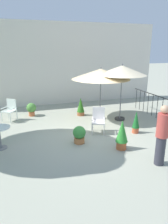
% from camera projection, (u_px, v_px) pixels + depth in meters
% --- Properties ---
extents(ground_plane, '(60.00, 60.00, 0.00)m').
position_uv_depth(ground_plane, '(85.00, 135.00, 7.70)').
color(ground_plane, '#9EA08D').
extents(villa_facade, '(11.39, 0.30, 4.35)m').
position_uv_depth(villa_facade, '(58.00, 64.00, 11.46)').
color(villa_facade, silver).
rests_on(villa_facade, ground).
extents(patio_umbrella_0, '(2.49, 2.49, 2.27)m').
position_uv_depth(patio_umbrella_0, '(101.00, 74.00, 8.89)').
color(patio_umbrella_0, '#2D2D2D').
rests_on(patio_umbrella_0, ground).
extents(patio_umbrella_1, '(2.03, 2.03, 2.41)m').
position_uv_depth(patio_umbrella_1, '(122.00, 71.00, 8.71)').
color(patio_umbrella_1, '#2D2D2D').
rests_on(patio_umbrella_1, ground).
extents(patio_chair_0, '(0.62, 0.62, 0.94)m').
position_uv_depth(patio_chair_0, '(98.00, 119.00, 7.84)').
color(patio_chair_0, silver).
rests_on(patio_chair_0, ground).
extents(patio_chair_1, '(0.68, 0.67, 0.94)m').
position_uv_depth(patio_chair_1, '(10.00, 109.00, 9.06)').
color(patio_chair_1, white).
rests_on(patio_chair_1, ground).
extents(potted_plant_1, '(0.27, 0.27, 0.85)m').
position_uv_depth(potted_plant_1, '(136.00, 122.00, 7.77)').
color(potted_plant_1, '#BF5534').
rests_on(potted_plant_1, ground).
extents(potted_plant_2, '(0.44, 0.44, 0.61)m').
position_uv_depth(potted_plant_2, '(31.00, 109.00, 9.76)').
color(potted_plant_2, '#C0653B').
rests_on(potted_plant_2, ground).
extents(potted_plant_4, '(0.34, 0.34, 0.84)m').
position_uv_depth(potted_plant_4, '(81.00, 107.00, 9.81)').
color(potted_plant_4, '#9F5B35').
rests_on(potted_plant_4, ground).
extents(potted_plant_5, '(0.38, 0.38, 0.95)m').
position_uv_depth(potted_plant_5, '(122.00, 134.00, 6.49)').
color(potted_plant_5, '#AE5A31').
rests_on(potted_plant_5, ground).
extents(potted_plant_6, '(0.43, 0.43, 0.59)m').
position_uv_depth(potted_plant_6, '(79.00, 134.00, 6.97)').
color(potted_plant_6, '#BD7441').
rests_on(potted_plant_6, ground).
extents(standing_person, '(0.37, 0.37, 1.67)m').
position_uv_depth(standing_person, '(162.00, 135.00, 5.53)').
color(standing_person, '#33333D').
rests_on(standing_person, ground).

